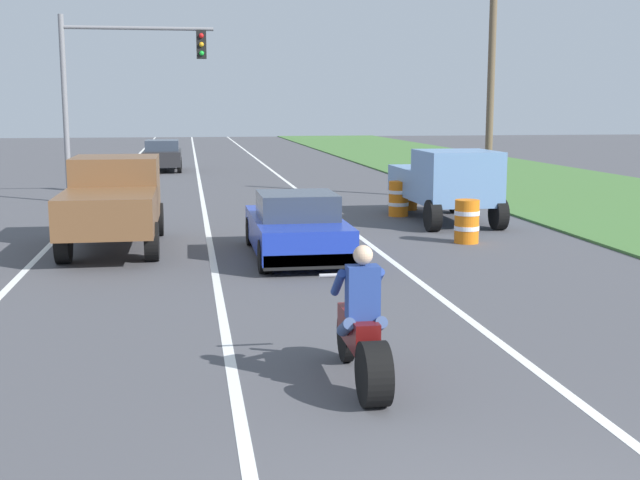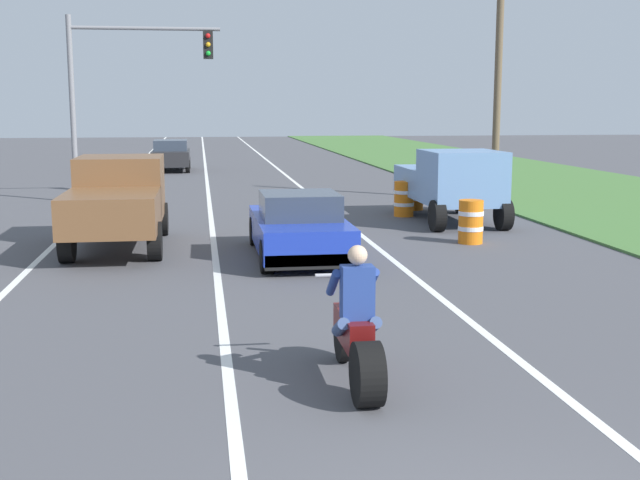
# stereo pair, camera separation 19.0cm
# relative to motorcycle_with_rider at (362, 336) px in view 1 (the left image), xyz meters

# --- Properties ---
(lane_stripe_left_solid) EXTENTS (0.14, 120.00, 0.01)m
(lane_stripe_left_solid) POSITION_rel_motorcycle_with_rider_xyz_m (-5.02, 15.76, -0.59)
(lane_stripe_left_solid) COLOR white
(lane_stripe_left_solid) RESTS_ON ground
(lane_stripe_right_solid) EXTENTS (0.14, 120.00, 0.01)m
(lane_stripe_right_solid) POSITION_rel_motorcycle_with_rider_xyz_m (2.18, 15.76, -0.59)
(lane_stripe_right_solid) COLOR white
(lane_stripe_right_solid) RESTS_ON ground
(lane_stripe_centre_dashed) EXTENTS (0.14, 120.00, 0.01)m
(lane_stripe_centre_dashed) POSITION_rel_motorcycle_with_rider_xyz_m (-1.42, 15.76, -0.59)
(lane_stripe_centre_dashed) COLOR white
(lane_stripe_centre_dashed) RESTS_ON ground
(grass_verge_right) EXTENTS (10.00, 120.00, 0.06)m
(grass_verge_right) POSITION_rel_motorcycle_with_rider_xyz_m (12.30, 15.76, -0.56)
(grass_verge_right) COLOR #477538
(grass_verge_right) RESTS_ON ground
(motorcycle_with_rider) EXTENTS (0.70, 2.21, 1.62)m
(motorcycle_with_rider) POSITION_rel_motorcycle_with_rider_xyz_m (0.00, 0.00, 0.00)
(motorcycle_with_rider) COLOR black
(motorcycle_with_rider) RESTS_ON ground
(sports_car_blue) EXTENTS (1.84, 4.30, 1.37)m
(sports_car_blue) POSITION_rel_motorcycle_with_rider_xyz_m (0.32, 8.03, 0.04)
(sports_car_blue) COLOR #1E38B2
(sports_car_blue) RESTS_ON ground
(pickup_truck_left_lane_brown) EXTENTS (2.02, 4.80, 1.98)m
(pickup_truck_left_lane_brown) POSITION_rel_motorcycle_with_rider_xyz_m (-3.51, 9.72, 0.51)
(pickup_truck_left_lane_brown) COLOR brown
(pickup_truck_left_lane_brown) RESTS_ON ground
(pickup_truck_right_shoulder_light_blue) EXTENTS (2.02, 4.80, 1.98)m
(pickup_truck_right_shoulder_light_blue) POSITION_rel_motorcycle_with_rider_xyz_m (5.05, 12.76, 0.51)
(pickup_truck_right_shoulder_light_blue) COLOR #6B93C6
(pickup_truck_right_shoulder_light_blue) RESTS_ON ground
(traffic_light_mast_near) EXTENTS (4.89, 0.34, 6.00)m
(traffic_light_mast_near) POSITION_rel_motorcycle_with_rider_xyz_m (-4.22, 19.04, 3.42)
(traffic_light_mast_near) COLOR gray
(traffic_light_mast_near) RESTS_ON ground
(utility_pole_roadside) EXTENTS (0.24, 0.24, 7.01)m
(utility_pole_roadside) POSITION_rel_motorcycle_with_rider_xyz_m (8.01, 17.40, 2.91)
(utility_pole_roadside) COLOR brown
(utility_pole_roadside) RESTS_ON ground
(construction_barrel_nearest) EXTENTS (0.58, 0.58, 1.00)m
(construction_barrel_nearest) POSITION_rel_motorcycle_with_rider_xyz_m (4.43, 9.21, -0.09)
(construction_barrel_nearest) COLOR orange
(construction_barrel_nearest) RESTS_ON ground
(construction_barrel_mid) EXTENTS (0.58, 0.58, 1.00)m
(construction_barrel_mid) POSITION_rel_motorcycle_with_rider_xyz_m (4.06, 13.99, -0.09)
(construction_barrel_mid) COLOR orange
(construction_barrel_mid) RESTS_ON ground
(construction_barrel_far) EXTENTS (0.58, 0.58, 1.00)m
(construction_barrel_far) POSITION_rel_motorcycle_with_rider_xyz_m (4.72, 15.38, -0.09)
(construction_barrel_far) COLOR orange
(construction_barrel_far) RESTS_ON ground
(distant_car_far_ahead) EXTENTS (1.80, 4.00, 1.50)m
(distant_car_far_ahead) POSITION_rel_motorcycle_with_rider_xyz_m (-3.08, 31.81, 0.18)
(distant_car_far_ahead) COLOR #262628
(distant_car_far_ahead) RESTS_ON ground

